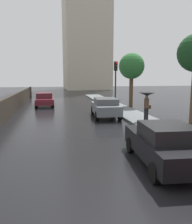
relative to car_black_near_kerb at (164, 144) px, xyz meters
name	(u,v)px	position (x,y,z in m)	size (l,w,h in m)	color
ground	(91,197)	(-2.85, -1.63, -0.75)	(120.00, 120.00, 0.00)	black
car_black_near_kerb	(164,144)	(0.00, 0.00, 0.00)	(2.08, 4.17, 1.47)	black
car_maroon_mid_road	(44,99)	(-4.70, 16.61, -0.04)	(1.99, 4.52, 1.38)	maroon
car_grey_far_ahead	(105,107)	(0.06, 9.31, 0.02)	(2.02, 4.01, 1.44)	slate
pedestrian_with_umbrella_far	(147,98)	(2.31, 6.97, 0.90)	(1.09, 1.09, 1.85)	black
traffic_light	(116,77)	(1.41, 11.44, 2.25)	(0.26, 0.39, 4.11)	black
street_tree_mid	(132,67)	(3.85, 14.41, 3.20)	(2.49, 2.49, 5.27)	#4C3823
distant_tower	(86,15)	(3.95, 45.75, 15.95)	(10.55, 9.49, 38.46)	beige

